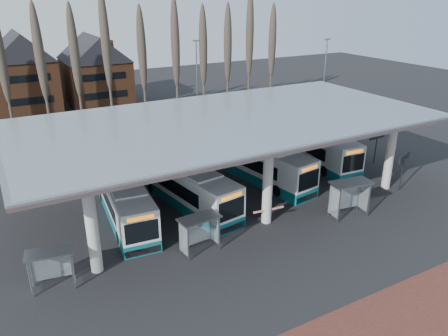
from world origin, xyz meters
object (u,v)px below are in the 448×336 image
shelter_0 (50,260)px  shelter_1 (198,226)px  shelter_2 (349,191)px  bus_1 (184,185)px  bus_0 (123,198)px  bus_3 (311,145)px  bus_2 (257,161)px

shelter_0 → shelter_1: (8.65, -0.64, 0.08)m
shelter_2 → bus_1: bearing=148.9°
bus_0 → shelter_0: (-5.88, -6.06, 0.22)m
bus_3 → shelter_1: (-16.45, -9.11, 0.20)m
bus_1 → bus_2: bearing=1.7°
bus_2 → bus_3: size_ratio=1.00×
bus_2 → shelter_2: bus_2 is taller
bus_3 → shelter_0: size_ratio=4.53×
bus_2 → shelter_0: size_ratio=4.53×
bus_1 → bus_3: bus_3 is taller
bus_0 → bus_3: size_ratio=0.94×
bus_0 → shelter_1: (2.77, -6.70, 0.30)m
bus_3 → bus_0: bearing=-168.7°
bus_2 → shelter_2: 9.30m
shelter_0 → shelter_1: bearing=5.8°
bus_3 → shelter_0: bus_3 is taller
bus_0 → shelter_2: 16.26m
shelter_2 → shelter_1: bearing=-177.2°
bus_3 → shelter_2: bearing=-111.7°
shelter_0 → shelter_2: 20.23m
bus_3 → shelter_1: 18.81m
bus_1 → shelter_0: 12.25m
bus_2 → bus_0: bearing=177.5°
bus_1 → shelter_1: (-2.02, -6.65, 0.25)m
bus_1 → shelter_0: size_ratio=4.41×
shelter_1 → shelter_2: (11.51, -1.06, 0.23)m
bus_0 → shelter_2: bearing=-23.2°
bus_3 → shelter_1: bearing=-146.8°
bus_2 → shelter_1: bearing=-148.5°
bus_2 → shelter_0: 19.61m
shelter_2 → shelter_0: bearing=-176.8°
shelter_0 → shelter_2: (20.16, -1.71, 0.31)m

